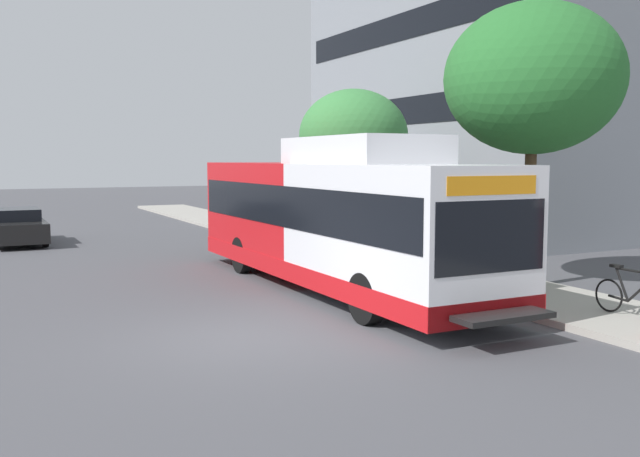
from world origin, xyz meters
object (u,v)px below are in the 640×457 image
object	(u,v)px
street_tree_mid_block	(353,136)
street_tree_near_stop	(533,79)
transit_bus	(333,219)
parked_car_far_lane	(18,226)
bicycle_parked	(633,296)

from	to	relation	value
street_tree_mid_block	street_tree_near_stop	bearing A→B (deg)	-88.07
transit_bus	parked_car_far_lane	size ratio (longest dim) A/B	2.72
street_tree_near_stop	street_tree_mid_block	distance (m)	8.37
parked_car_far_lane	transit_bus	bearing A→B (deg)	-64.68
street_tree_mid_block	parked_car_far_lane	distance (m)	12.90
parked_car_far_lane	street_tree_mid_block	bearing A→B (deg)	-33.35
street_tree_near_stop	street_tree_mid_block	world-z (taller)	street_tree_near_stop
street_tree_near_stop	street_tree_mid_block	xyz separation A→B (m)	(-0.28, 8.29, -1.13)
bicycle_parked	street_tree_near_stop	size ratio (longest dim) A/B	0.26
transit_bus	street_tree_mid_block	world-z (taller)	street_tree_mid_block
bicycle_parked	parked_car_far_lane	size ratio (longest dim) A/B	0.39
transit_bus	street_tree_near_stop	size ratio (longest dim) A/B	1.81
bicycle_parked	street_tree_mid_block	size ratio (longest dim) A/B	0.32
street_tree_mid_block	parked_car_far_lane	xyz separation A→B (m)	(-10.42, 6.86, -3.28)
street_tree_mid_block	bicycle_parked	bearing A→B (deg)	-93.66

